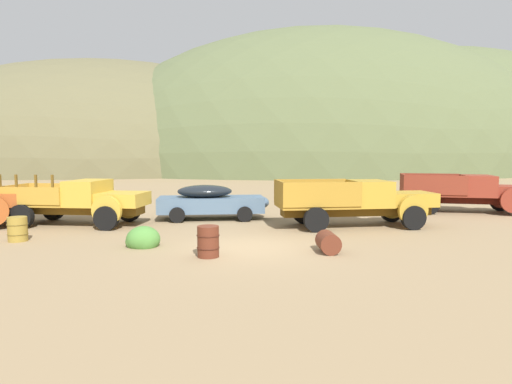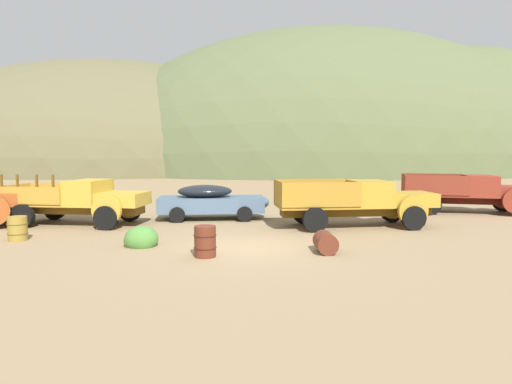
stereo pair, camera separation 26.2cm
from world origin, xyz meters
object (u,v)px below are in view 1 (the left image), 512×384
at_px(truck_faded_yellow, 86,201).
at_px(truck_mustard, 365,202).
at_px(oil_drum_spare, 18,229).
at_px(car_chalk_blue, 214,201).
at_px(oil_drum_tipped, 328,242).
at_px(oil_drum_by_truck, 208,241).
at_px(truck_rust_red, 473,192).

xyz_separation_m(truck_faded_yellow, truck_mustard, (11.48, -1.66, 0.02)).
relative_size(truck_faded_yellow, oil_drum_spare, 7.31).
height_order(truck_faded_yellow, car_chalk_blue, truck_faded_yellow).
relative_size(oil_drum_tipped, oil_drum_by_truck, 1.02).
relative_size(truck_rust_red, oil_drum_spare, 7.63).
distance_m(truck_faded_yellow, truck_mustard, 11.60).
bearing_deg(truck_faded_yellow, car_chalk_blue, 24.42).
bearing_deg(truck_mustard, truck_faded_yellow, 170.94).
distance_m(oil_drum_spare, oil_drum_tipped, 10.54).
height_order(truck_mustard, oil_drum_by_truck, truck_mustard).
distance_m(car_chalk_blue, oil_drum_spare, 8.03).
bearing_deg(oil_drum_by_truck, truck_mustard, 35.45).
xyz_separation_m(truck_faded_yellow, truck_rust_red, (18.33, 1.70, 0.03)).
height_order(truck_faded_yellow, oil_drum_tipped, truck_faded_yellow).
relative_size(truck_rust_red, oil_drum_by_truck, 7.04).
xyz_separation_m(truck_rust_red, oil_drum_tipped, (-9.66, -7.81, -0.71)).
bearing_deg(oil_drum_by_truck, oil_drum_tipped, 2.33).
bearing_deg(oil_drum_spare, car_chalk_blue, 31.80).
xyz_separation_m(truck_mustard, truck_rust_red, (6.85, 3.36, 0.01)).
xyz_separation_m(truck_mustard, oil_drum_by_truck, (-6.45, -4.60, -0.56)).
height_order(oil_drum_tipped, oil_drum_by_truck, oil_drum_by_truck).
height_order(car_chalk_blue, oil_drum_spare, car_chalk_blue).
bearing_deg(oil_drum_by_truck, truck_rust_red, 30.88).
xyz_separation_m(truck_rust_red, oil_drum_spare, (-19.80, -4.92, -0.61)).
bearing_deg(truck_faded_yellow, oil_drum_tipped, -21.41).
distance_m(truck_mustard, oil_drum_tipped, 5.31).
distance_m(truck_rust_red, oil_drum_spare, 20.41).
xyz_separation_m(truck_faded_yellow, oil_drum_by_truck, (5.02, -6.25, -0.54)).
distance_m(truck_faded_yellow, car_chalk_blue, 5.45).
distance_m(truck_faded_yellow, oil_drum_by_truck, 8.04).
distance_m(truck_rust_red, oil_drum_tipped, 12.44).
bearing_deg(oil_drum_by_truck, oil_drum_spare, 154.99).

